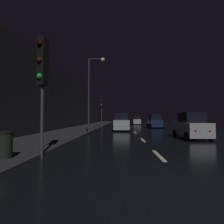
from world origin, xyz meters
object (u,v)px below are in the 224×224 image
(car_approaching_headlights, at_px, (121,123))
(car_parked_right_far, at_px, (155,122))
(car_distant_taillights, at_px, (136,121))
(car_parked_right_near, at_px, (191,127))
(traffic_light_far_left, at_px, (102,104))
(traffic_light_near_left, at_px, (42,70))
(trash_bin_curbside, at_px, (4,145))
(streetlamp_overhead, at_px, (93,84))

(car_approaching_headlights, xyz_separation_m, car_parked_right_far, (5.20, 6.34, -0.02))
(car_distant_taillights, xyz_separation_m, car_parked_right_near, (1.63, -27.50, -0.02))
(traffic_light_far_left, xyz_separation_m, traffic_light_near_left, (-0.10, -21.34, -0.37))
(traffic_light_near_left, distance_m, car_distant_taillights, 35.09)
(car_approaching_headlights, bearing_deg, traffic_light_far_left, -155.22)
(trash_bin_curbside, bearing_deg, car_distant_taillights, 77.59)
(streetlamp_overhead, xyz_separation_m, car_parked_right_far, (8.04, 10.19, -4.05))
(streetlamp_overhead, relative_size, car_distant_taillights, 1.90)
(car_parked_right_near, bearing_deg, car_approaching_headlights, 33.59)
(traffic_light_near_left, height_order, streetlamp_overhead, streetlamp_overhead)
(streetlamp_overhead, bearing_deg, traffic_light_far_left, 91.33)
(car_distant_taillights, bearing_deg, trash_bin_curbside, 167.59)
(traffic_light_far_left, relative_size, streetlamp_overhead, 0.68)
(car_approaching_headlights, height_order, car_distant_taillights, car_approaching_headlights)
(traffic_light_near_left, height_order, car_distant_taillights, traffic_light_near_left)
(car_distant_taillights, relative_size, car_parked_right_near, 1.03)
(streetlamp_overhead, relative_size, trash_bin_curbside, 8.18)
(car_distant_taillights, height_order, car_parked_right_near, car_distant_taillights)
(streetlamp_overhead, height_order, car_distant_taillights, streetlamp_overhead)
(streetlamp_overhead, bearing_deg, car_parked_right_far, 51.73)
(streetlamp_overhead, bearing_deg, car_parked_right_near, -26.34)
(traffic_light_far_left, height_order, car_parked_right_near, traffic_light_far_left)
(traffic_light_far_left, distance_m, car_approaching_headlights, 7.88)
(car_parked_right_near, bearing_deg, car_parked_right_far, 0.00)
(car_distant_taillights, bearing_deg, car_approaching_headlights, 169.71)
(traffic_light_near_left, bearing_deg, streetlamp_overhead, -169.94)
(traffic_light_far_left, distance_m, car_parked_right_near, 16.95)
(trash_bin_curbside, xyz_separation_m, car_approaching_headlights, (4.15, 15.42, 0.36))
(trash_bin_curbside, bearing_deg, car_approaching_headlights, 74.93)
(streetlamp_overhead, relative_size, car_approaching_headlights, 1.80)
(car_distant_taillights, bearing_deg, car_parked_right_near, -176.61)
(car_parked_right_near, bearing_deg, traffic_light_far_left, 29.72)
(traffic_light_far_left, relative_size, car_distant_taillights, 1.30)
(streetlamp_overhead, xyz_separation_m, trash_bin_curbside, (-1.31, -11.57, -4.39))
(trash_bin_curbside, distance_m, car_parked_right_far, 23.68)
(car_parked_right_near, bearing_deg, traffic_light_near_left, 129.20)
(traffic_light_near_left, bearing_deg, traffic_light_far_left, -168.38)
(traffic_light_near_left, xyz_separation_m, trash_bin_curbside, (-0.97, -0.75, -2.81))
(trash_bin_curbside, bearing_deg, car_parked_right_near, 39.07)
(car_distant_taillights, bearing_deg, traffic_light_far_left, 152.89)
(traffic_light_far_left, distance_m, streetlamp_overhead, 10.60)
(traffic_light_far_left, height_order, car_approaching_headlights, traffic_light_far_left)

